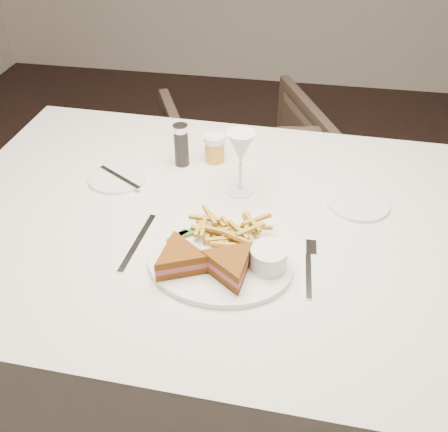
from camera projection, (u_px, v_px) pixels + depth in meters
name	position (u px, v px, depth m)	size (l,w,h in m)	color
ground	(338.00, 390.00, 1.70)	(5.00, 5.00, 0.00)	black
table	(227.00, 318.00, 1.46)	(1.45, 0.97, 0.75)	silver
chair_far	(243.00, 160.00, 2.23)	(0.63, 0.59, 0.64)	#46352B
table_setting	(223.00, 224.00, 1.15)	(0.80, 0.62, 0.18)	white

